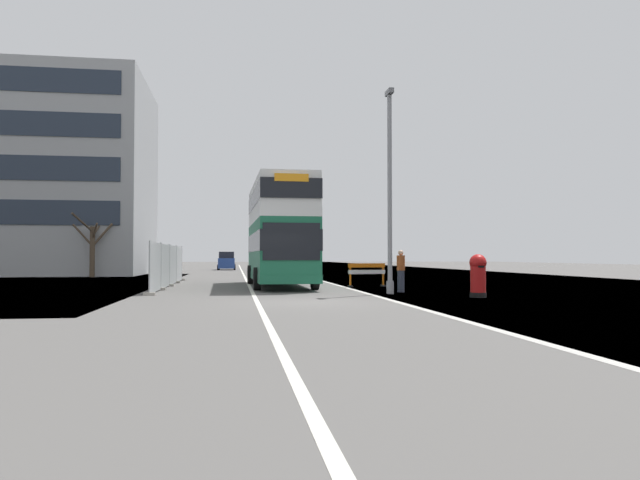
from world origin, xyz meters
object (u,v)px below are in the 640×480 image
object	(u,v)px
roadworks_barrier	(367,272)
red_pillar_postbox	(478,274)
lamppost_foreground	(390,197)
car_receding_far	(227,261)
double_decker_bus	(279,232)
car_oncoming_near	(269,262)
car_receding_mid	(263,262)
pedestrian_at_kerb	(401,271)

from	to	relation	value
roadworks_barrier	red_pillar_postbox	bearing A→B (deg)	-73.16
lamppost_foreground	car_receding_far	xyz separation A→B (m)	(-6.97, 42.48, -2.91)
double_decker_bus	lamppost_foreground	size ratio (longest dim) A/B	1.28
red_pillar_postbox	car_oncoming_near	xyz separation A→B (m)	(-5.89, 28.02, 0.18)
red_pillar_postbox	car_oncoming_near	distance (m)	28.63
lamppost_foreground	red_pillar_postbox	size ratio (longest dim) A/B	5.21
car_oncoming_near	car_receding_mid	world-z (taller)	car_oncoming_near
double_decker_bus	red_pillar_postbox	world-z (taller)	double_decker_bus
double_decker_bus	red_pillar_postbox	bearing A→B (deg)	-53.35
double_decker_bus	car_receding_far	bearing A→B (deg)	94.84
red_pillar_postbox	roadworks_barrier	bearing A→B (deg)	106.84
lamppost_foreground	red_pillar_postbox	bearing A→B (deg)	-42.75
double_decker_bus	car_receding_far	xyz separation A→B (m)	(-3.06, 36.12, -1.75)
car_receding_far	lamppost_foreground	bearing A→B (deg)	-80.68
car_oncoming_near	pedestrian_at_kerb	distance (m)	24.91
car_receding_mid	pedestrian_at_kerb	bearing A→B (deg)	-82.81
lamppost_foreground	roadworks_barrier	distance (m)	6.18
double_decker_bus	car_receding_far	size ratio (longest dim) A/B	2.48
roadworks_barrier	car_receding_far	bearing A→B (deg)	101.04
double_decker_bus	roadworks_barrier	world-z (taller)	double_decker_bus
lamppost_foreground	pedestrian_at_kerb	xyz separation A→B (m)	(0.73, 1.00, -2.96)
double_decker_bus	lamppost_foreground	xyz separation A→B (m)	(3.92, -6.36, 1.15)
lamppost_foreground	car_receding_far	bearing A→B (deg)	99.32
car_oncoming_near	lamppost_foreground	bearing A→B (deg)	-82.72
car_receding_mid	lamppost_foreground	bearing A→B (deg)	-84.24
roadworks_barrier	car_oncoming_near	xyz separation A→B (m)	(-3.55, 20.26, 0.30)
red_pillar_postbox	roadworks_barrier	xyz separation A→B (m)	(-2.35, 7.75, -0.12)
double_decker_bus	car_receding_mid	distance (m)	27.70
car_receding_mid	car_receding_far	world-z (taller)	car_receding_mid
car_receding_mid	double_decker_bus	bearing A→B (deg)	-91.01
double_decker_bus	pedestrian_at_kerb	size ratio (longest dim) A/B	6.00
red_pillar_postbox	car_receding_far	size ratio (longest dim) A/B	0.37
red_pillar_postbox	car_receding_mid	distance (m)	36.93
red_pillar_postbox	car_receding_mid	xyz separation A→B (m)	(-6.05, 36.43, 0.12)
car_oncoming_near	pedestrian_at_kerb	xyz separation A→B (m)	(4.00, -24.59, -0.16)
red_pillar_postbox	car_receding_far	distance (m)	45.92
red_pillar_postbox	pedestrian_at_kerb	size ratio (longest dim) A/B	0.90
roadworks_barrier	car_receding_mid	bearing A→B (deg)	97.36
red_pillar_postbox	roadworks_barrier	distance (m)	8.10
lamppost_foreground	car_receding_far	distance (m)	43.15
car_receding_far	roadworks_barrier	bearing A→B (deg)	-78.96
red_pillar_postbox	pedestrian_at_kerb	xyz separation A→B (m)	(-1.89, 3.43, 0.02)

